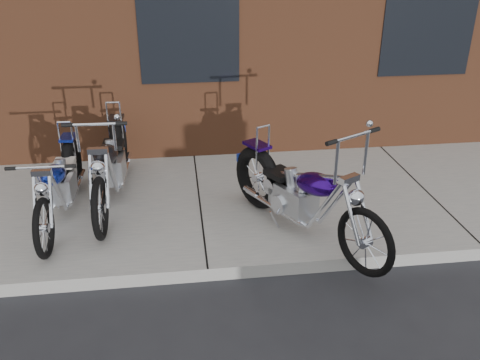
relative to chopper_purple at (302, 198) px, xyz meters
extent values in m
plane|color=#292A2D|center=(-1.08, -0.57, -0.60)|extent=(120.00, 120.00, 0.00)
cube|color=gray|center=(-1.08, 0.93, -0.52)|extent=(22.00, 3.00, 0.15)
torus|color=black|center=(-0.30, 0.56, -0.05)|extent=(0.51, 0.77, 0.79)
torus|color=black|center=(0.51, -0.96, -0.09)|extent=(0.40, 0.67, 0.71)
cube|color=gray|center=(0.03, -0.06, -0.06)|extent=(0.48, 0.53, 0.33)
ellipsoid|color=#250661|center=(0.18, -0.33, 0.26)|extent=(0.54, 0.67, 0.34)
cube|color=black|center=(-0.10, 0.19, 0.16)|extent=(0.38, 0.40, 0.07)
cylinder|color=silver|center=(0.45, -0.84, 0.20)|extent=(0.19, 0.30, 0.59)
cylinder|color=silver|center=(0.38, -0.72, 0.93)|extent=(0.55, 0.31, 0.03)
cylinder|color=silver|center=(-0.26, 0.48, 0.37)|extent=(0.03, 0.03, 0.53)
cylinder|color=silver|center=(0.03, 0.21, -0.21)|extent=(0.51, 0.90, 0.05)
torus|color=black|center=(-2.71, 1.32, -0.09)|extent=(0.15, 0.72, 0.71)
torus|color=black|center=(-2.74, -0.24, -0.12)|extent=(0.08, 0.65, 0.64)
cube|color=gray|center=(-2.72, 0.69, -0.10)|extent=(0.28, 0.40, 0.30)
ellipsoid|color=#162CB0|center=(-2.72, 0.41, 0.19)|extent=(0.27, 0.55, 0.30)
cube|color=beige|center=(-2.71, 0.94, 0.10)|extent=(0.24, 0.28, 0.06)
cylinder|color=silver|center=(-2.73, -0.11, 0.14)|extent=(0.04, 0.29, 0.53)
cylinder|color=silver|center=(-2.73, 0.01, 0.46)|extent=(0.55, 0.04, 0.03)
cylinder|color=silver|center=(-2.71, 1.24, 0.29)|extent=(0.02, 0.02, 0.48)
cylinder|color=silver|center=(-2.60, 0.90, -0.23)|extent=(0.06, 0.89, 0.05)
torus|color=black|center=(-2.15, 1.76, -0.05)|extent=(0.18, 0.79, 0.79)
torus|color=black|center=(-2.20, 0.05, -0.09)|extent=(0.10, 0.71, 0.71)
cube|color=gray|center=(-2.17, 1.07, -0.07)|extent=(0.32, 0.45, 0.33)
ellipsoid|color=black|center=(-2.18, 0.76, 0.25)|extent=(0.30, 0.61, 0.33)
cube|color=black|center=(-2.16, 1.35, 0.15)|extent=(0.27, 0.31, 0.07)
cylinder|color=silver|center=(-2.20, 0.19, 0.19)|extent=(0.05, 0.32, 0.59)
cylinder|color=silver|center=(-2.20, 0.32, 0.79)|extent=(0.60, 0.05, 0.03)
cylinder|color=silver|center=(-2.15, 1.68, 0.36)|extent=(0.02, 0.02, 0.52)
cylinder|color=silver|center=(-2.03, 1.30, -0.21)|extent=(0.08, 0.98, 0.05)
camera|label=1|loc=(-1.30, -4.82, 2.56)|focal=38.00mm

